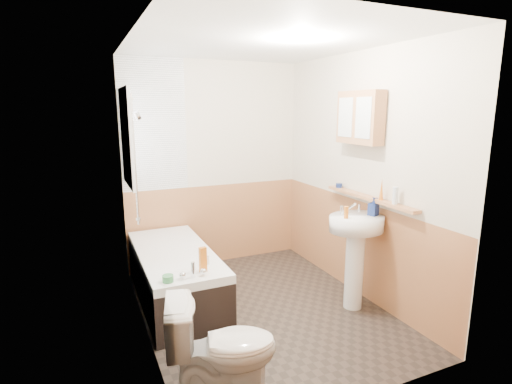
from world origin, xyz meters
TOP-DOWN VIEW (x-y plane):
  - floor at (0.00, 0.00)m, footprint 2.80×2.80m
  - ceiling at (0.00, 0.00)m, footprint 2.80×2.80m
  - wall_back at (0.00, 1.41)m, footprint 2.20×0.02m
  - wall_front at (0.00, -1.41)m, footprint 2.20×0.02m
  - wall_left at (-1.11, 0.00)m, footprint 0.02×2.80m
  - wall_right at (1.11, 0.00)m, footprint 0.02×2.80m
  - wainscot_right at (1.09, 0.00)m, footprint 0.01×2.80m
  - wainscot_front at (0.00, -1.39)m, footprint 2.20×0.01m
  - wainscot_back at (0.00, 1.39)m, footprint 2.20×0.01m
  - tile_cladding_left at (-1.09, 0.00)m, footprint 0.01×2.80m
  - tile_return_back at (-0.73, 1.39)m, footprint 0.75×0.01m
  - window at (-1.06, 0.95)m, footprint 0.03×0.79m
  - bathtub at (-0.73, 0.54)m, footprint 0.70×1.64m
  - shower_riser at (-1.04, 0.60)m, footprint 0.11×0.08m
  - toilet at (-0.76, -1.00)m, footprint 0.82×0.58m
  - sink at (0.84, -0.32)m, footprint 0.55×0.44m
  - pine_shelf at (1.04, -0.24)m, footprint 0.10×1.24m
  - medicine_cabinet at (1.01, -0.07)m, footprint 0.14×0.57m
  - foam_can at (1.04, -0.59)m, footprint 0.06×0.06m
  - green_bottle at (1.04, -0.41)m, footprint 0.05×0.05m
  - black_jar at (1.04, 0.25)m, footprint 0.08×0.08m
  - soap_bottle at (0.99, -0.38)m, footprint 0.13×0.19m
  - clear_bottle at (0.69, -0.36)m, footprint 0.05×0.05m
  - blue_gel at (-0.62, -0.10)m, footprint 0.07×0.05m
  - cream_jar at (-0.94, -0.18)m, footprint 0.12×0.12m
  - orange_bottle at (-0.53, 0.05)m, footprint 0.03×0.03m

SIDE VIEW (x-z plane):
  - floor at x=0.00m, z-range 0.00..0.00m
  - bathtub at x=-0.73m, z-range -0.06..0.62m
  - toilet at x=-0.76m, z-range 0.00..0.72m
  - wainscot_right at x=1.09m, z-range 0.00..1.00m
  - wainscot_front at x=0.00m, z-range 0.00..1.00m
  - wainscot_back at x=0.00m, z-range 0.00..1.00m
  - cream_jar at x=-0.94m, z-range 0.54..0.59m
  - orange_bottle at x=-0.53m, z-range 0.54..0.62m
  - blue_gel at x=-0.62m, z-range 0.54..0.76m
  - sink at x=0.84m, z-range 0.14..1.20m
  - soap_bottle at x=0.99m, z-range 0.94..1.02m
  - clear_bottle at x=0.69m, z-range 0.94..1.05m
  - pine_shelf at x=1.04m, z-range 1.06..1.09m
  - black_jar at x=1.04m, z-range 1.09..1.14m
  - foam_can at x=1.04m, z-range 1.09..1.25m
  - green_bottle at x=1.04m, z-range 1.09..1.30m
  - wall_back at x=0.00m, z-range 0.00..2.50m
  - wall_front at x=0.00m, z-range 0.00..2.50m
  - wall_left at x=-1.11m, z-range 0.00..2.50m
  - wall_right at x=1.11m, z-range 0.00..2.50m
  - tile_cladding_left at x=-1.09m, z-range 0.00..2.50m
  - shower_riser at x=-1.04m, z-range 0.94..2.18m
  - window at x=-1.06m, z-range 1.15..2.15m
  - tile_return_back at x=-0.73m, z-range 1.00..2.50m
  - medicine_cabinet at x=1.01m, z-range 1.59..2.11m
  - ceiling at x=0.00m, z-range 2.50..2.50m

